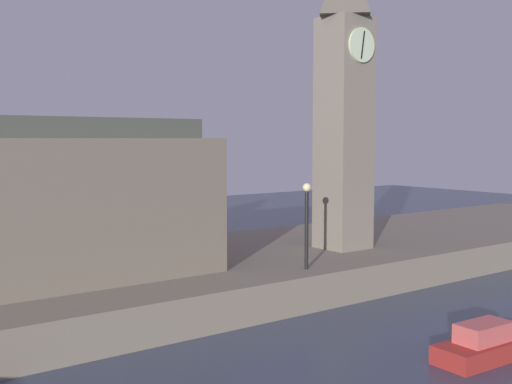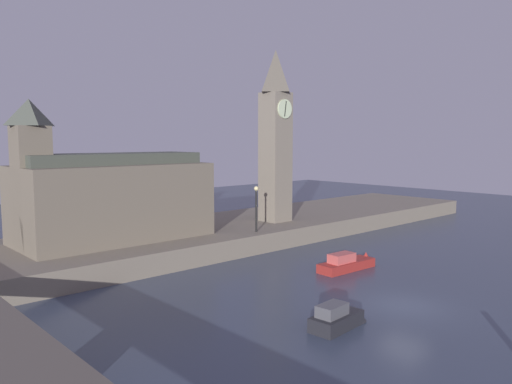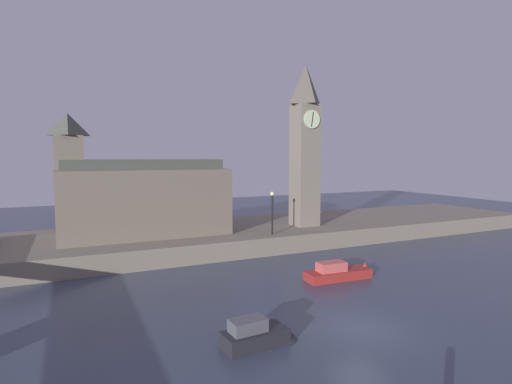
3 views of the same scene
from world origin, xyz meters
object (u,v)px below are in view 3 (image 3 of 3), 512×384
at_px(streetlamp, 272,208).
at_px(boat_barge_dark, 261,334).
at_px(clock_tower, 305,143).
at_px(boat_dinghy_red, 344,272).
at_px(parliament_hall, 139,197).

xyz_separation_m(streetlamp, boat_barge_dark, (-8.21, -14.79, -3.34)).
distance_m(clock_tower, boat_dinghy_red, 15.10).
distance_m(clock_tower, parliament_hall, 15.94).
height_order(clock_tower, boat_barge_dark, clock_tower).
distance_m(parliament_hall, boat_dinghy_red, 18.04).
distance_m(clock_tower, streetlamp, 8.00).
xyz_separation_m(clock_tower, boat_dinghy_red, (-4.01, -11.47, -8.96)).
bearing_deg(streetlamp, boat_barge_dark, -119.05).
bearing_deg(parliament_hall, clock_tower, -7.99).
xyz_separation_m(parliament_hall, boat_barge_dark, (1.90, -19.79, -4.21)).
relative_size(clock_tower, parliament_hall, 1.12).
bearing_deg(boat_barge_dark, parliament_hall, 95.49).
bearing_deg(streetlamp, boat_dinghy_red, -83.67).
xyz_separation_m(streetlamp, boat_dinghy_red, (0.95, -8.59, -3.39)).
bearing_deg(streetlamp, parliament_hall, 153.71).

